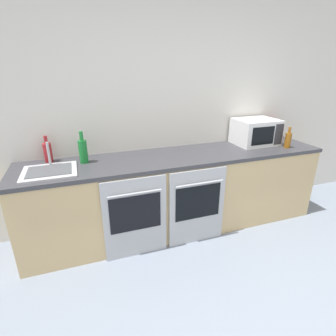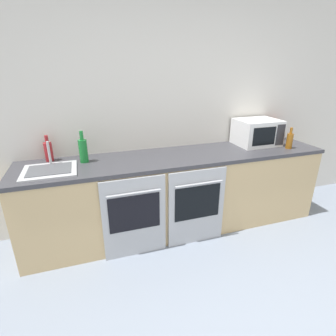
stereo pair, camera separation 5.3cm
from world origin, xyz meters
name	(u,v)px [view 1 (the left image)]	position (x,y,z in m)	size (l,w,h in m)	color
wall_back	(168,111)	(0.00, 2.27, 1.30)	(10.00, 0.06, 2.60)	silver
counter_back	(178,192)	(0.00, 1.91, 0.44)	(3.30, 0.68, 0.88)	tan
oven_left	(136,218)	(-0.58, 1.57, 0.42)	(0.61, 0.06, 0.83)	#A8AAAF
oven_right	(197,207)	(0.07, 1.57, 0.42)	(0.61, 0.06, 0.83)	#A8AAAF
microwave	(255,132)	(1.03, 2.01, 1.03)	(0.49, 0.40, 0.30)	silver
bottle_green	(83,151)	(-0.97, 2.01, 1.00)	(0.08, 0.08, 0.31)	#19722D
bottle_red	(48,152)	(-1.30, 2.15, 0.99)	(0.08, 0.08, 0.26)	maroon
bottle_amber	(288,140)	(1.29, 1.75, 0.98)	(0.07, 0.07, 0.24)	#8C5114
kettle	(275,130)	(1.43, 2.13, 1.00)	(0.14, 0.14, 0.24)	#B2332D
sink	(50,171)	(-1.28, 1.85, 0.90)	(0.47, 0.41, 0.24)	#B7BABF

